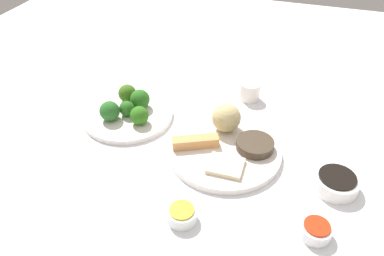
{
  "coord_description": "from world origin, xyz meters",
  "views": [
    {
      "loc": [
        -0.15,
        0.67,
        0.62
      ],
      "look_at": [
        0.07,
        -0.02,
        0.06
      ],
      "focal_mm": 35.29,
      "sensor_mm": 36.0,
      "label": 1
    }
  ],
  "objects_px": {
    "soy_sauce_bowl": "(336,183)",
    "teacup": "(250,91)",
    "main_plate": "(225,150)",
    "sauce_ramekin_sweet_and_sour": "(316,231)",
    "sauce_ramekin_hot_mustard": "(182,215)",
    "broccoli_plate": "(128,115)"
  },
  "relations": [
    {
      "from": "sauce_ramekin_sweet_and_sour",
      "to": "main_plate",
      "type": "bearing_deg",
      "value": -39.2
    },
    {
      "from": "broccoli_plate",
      "to": "soy_sauce_bowl",
      "type": "relative_size",
      "value": 2.5
    },
    {
      "from": "soy_sauce_bowl",
      "to": "teacup",
      "type": "distance_m",
      "value": 0.38
    },
    {
      "from": "main_plate",
      "to": "broccoli_plate",
      "type": "bearing_deg",
      "value": -11.83
    },
    {
      "from": "main_plate",
      "to": "sauce_ramekin_hot_mustard",
      "type": "distance_m",
      "value": 0.22
    },
    {
      "from": "broccoli_plate",
      "to": "sauce_ramekin_hot_mustard",
      "type": "xyz_separation_m",
      "value": [
        -0.25,
        0.28,
        0.01
      ]
    },
    {
      "from": "soy_sauce_bowl",
      "to": "broccoli_plate",
      "type": "bearing_deg",
      "value": -10.6
    },
    {
      "from": "sauce_ramekin_sweet_and_sour",
      "to": "sauce_ramekin_hot_mustard",
      "type": "xyz_separation_m",
      "value": [
        0.25,
        0.04,
        0.0
      ]
    },
    {
      "from": "soy_sauce_bowl",
      "to": "sauce_ramekin_hot_mustard",
      "type": "relative_size",
      "value": 1.59
    },
    {
      "from": "broccoli_plate",
      "to": "soy_sauce_bowl",
      "type": "bearing_deg",
      "value": 169.4
    },
    {
      "from": "main_plate",
      "to": "sauce_ramekin_sweet_and_sour",
      "type": "distance_m",
      "value": 0.28
    },
    {
      "from": "sauce_ramekin_sweet_and_sour",
      "to": "sauce_ramekin_hot_mustard",
      "type": "relative_size",
      "value": 1.0
    },
    {
      "from": "sauce_ramekin_sweet_and_sour",
      "to": "teacup",
      "type": "distance_m",
      "value": 0.48
    },
    {
      "from": "soy_sauce_bowl",
      "to": "sauce_ramekin_sweet_and_sour",
      "type": "xyz_separation_m",
      "value": [
        0.03,
        0.14,
        -0.0
      ]
    },
    {
      "from": "broccoli_plate",
      "to": "teacup",
      "type": "xyz_separation_m",
      "value": [
        -0.29,
        -0.19,
        0.02
      ]
    },
    {
      "from": "main_plate",
      "to": "teacup",
      "type": "relative_size",
      "value": 4.65
    },
    {
      "from": "sauce_ramekin_hot_mustard",
      "to": "teacup",
      "type": "relative_size",
      "value": 1.04
    },
    {
      "from": "soy_sauce_bowl",
      "to": "sauce_ramekin_sweet_and_sour",
      "type": "distance_m",
      "value": 0.14
    },
    {
      "from": "main_plate",
      "to": "broccoli_plate",
      "type": "xyz_separation_m",
      "value": [
        0.28,
        -0.06,
        -0.0
      ]
    },
    {
      "from": "main_plate",
      "to": "sauce_ramekin_hot_mustard",
      "type": "relative_size",
      "value": 4.49
    },
    {
      "from": "main_plate",
      "to": "sauce_ramekin_sweet_and_sour",
      "type": "relative_size",
      "value": 4.49
    },
    {
      "from": "soy_sauce_bowl",
      "to": "sauce_ramekin_sweet_and_sour",
      "type": "bearing_deg",
      "value": 76.67
    }
  ]
}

